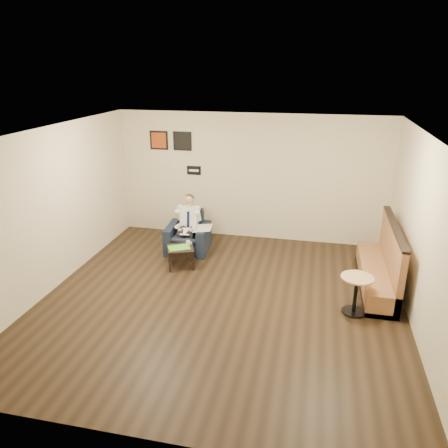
% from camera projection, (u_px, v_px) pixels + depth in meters
% --- Properties ---
extents(ground, '(6.00, 6.00, 0.00)m').
position_uv_depth(ground, '(221.00, 301.00, 7.38)').
color(ground, black).
rests_on(ground, ground).
extents(wall_back, '(6.00, 0.02, 2.80)m').
position_uv_depth(wall_back, '(251.00, 178.00, 9.64)').
color(wall_back, beige).
rests_on(wall_back, ground).
extents(wall_front, '(6.00, 0.02, 2.80)m').
position_uv_depth(wall_front, '(151.00, 329.00, 4.14)').
color(wall_front, beige).
rests_on(wall_front, ground).
extents(wall_left, '(0.02, 6.00, 2.80)m').
position_uv_depth(wall_left, '(51.00, 210.00, 7.50)').
color(wall_left, beige).
rests_on(wall_left, ground).
extents(wall_right, '(0.02, 6.00, 2.80)m').
position_uv_depth(wall_right, '(423.00, 238.00, 6.29)').
color(wall_right, beige).
rests_on(wall_right, ground).
extents(ceiling, '(6.00, 6.00, 0.02)m').
position_uv_depth(ceiling, '(221.00, 134.00, 6.41)').
color(ceiling, white).
rests_on(ceiling, wall_back).
extents(seating_sign, '(0.32, 0.02, 0.20)m').
position_uv_depth(seating_sign, '(194.00, 170.00, 9.86)').
color(seating_sign, black).
rests_on(seating_sign, wall_back).
extents(art_print_left, '(0.42, 0.03, 0.42)m').
position_uv_depth(art_print_left, '(159.00, 140.00, 9.79)').
color(art_print_left, '#A43D14').
rests_on(art_print_left, wall_back).
extents(art_print_right, '(0.42, 0.03, 0.42)m').
position_uv_depth(art_print_right, '(182.00, 141.00, 9.68)').
color(art_print_right, black).
rests_on(art_print_right, wall_back).
extents(armchair, '(0.91, 0.91, 0.83)m').
position_uv_depth(armchair, '(188.00, 232.00, 9.22)').
color(armchair, black).
rests_on(armchair, ground).
extents(seated_man, '(0.59, 0.85, 1.14)m').
position_uv_depth(seated_man, '(186.00, 227.00, 9.07)').
color(seated_man, silver).
rests_on(seated_man, armchair).
extents(lap_papers, '(0.22, 0.29, 0.01)m').
position_uv_depth(lap_papers, '(185.00, 231.00, 9.00)').
color(lap_papers, white).
rests_on(lap_papers, seated_man).
extents(newspaper, '(0.41, 0.49, 0.01)m').
position_uv_depth(newspaper, '(203.00, 228.00, 9.03)').
color(newspaper, silver).
rests_on(newspaper, armchair).
extents(side_table, '(0.65, 0.65, 0.41)m').
position_uv_depth(side_table, '(181.00, 257.00, 8.56)').
color(side_table, black).
rests_on(side_table, ground).
extents(green_folder, '(0.50, 0.45, 0.01)m').
position_uv_depth(green_folder, '(179.00, 248.00, 8.47)').
color(green_folder, '#4DD129').
rests_on(green_folder, side_table).
extents(coffee_mug, '(0.10, 0.10, 0.09)m').
position_uv_depth(coffee_mug, '(188.00, 243.00, 8.60)').
color(coffee_mug, white).
rests_on(coffee_mug, side_table).
extents(smartphone, '(0.14, 0.09, 0.01)m').
position_uv_depth(smartphone, '(182.00, 244.00, 8.63)').
color(smartphone, black).
rests_on(smartphone, side_table).
extents(banquette, '(0.54, 2.26, 1.16)m').
position_uv_depth(banquette, '(378.00, 257.00, 7.66)').
color(banquette, brown).
rests_on(banquette, ground).
extents(cafe_table, '(0.52, 0.52, 0.64)m').
position_uv_depth(cafe_table, '(355.00, 295.00, 6.92)').
color(cafe_table, tan).
rests_on(cafe_table, ground).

